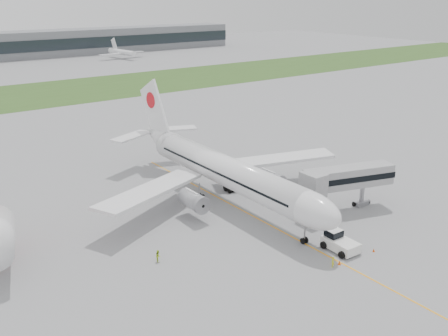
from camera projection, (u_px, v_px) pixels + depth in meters
ground at (239, 209)px, 82.38m from camera, size 600.00×600.00×0.00m
apron_markings at (259, 219)px, 78.58m from camera, size 70.00×70.00×0.04m
grass_strip at (26, 95)px, 173.41m from camera, size 600.00×50.00×0.02m
airliner at (222, 169)px, 84.19m from camera, size 48.13×53.95×17.88m
pushback_tug at (339, 241)px, 69.02m from camera, size 3.57×5.15×2.59m
jet_bridge at (344, 178)px, 80.01m from camera, size 16.39×7.74×7.51m
safety_cone_left at (339, 263)px, 65.34m from camera, size 0.44×0.44×0.60m
safety_cone_right at (374, 250)px, 68.60m from camera, size 0.36×0.36×0.50m
ground_crew_near at (333, 262)px, 64.58m from camera, size 0.67×0.61×1.53m
ground_crew_far at (158, 256)px, 65.99m from camera, size 0.91×0.99×1.64m
distant_aircraft_right at (122, 59)px, 270.69m from camera, size 28.86×26.12×10.10m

